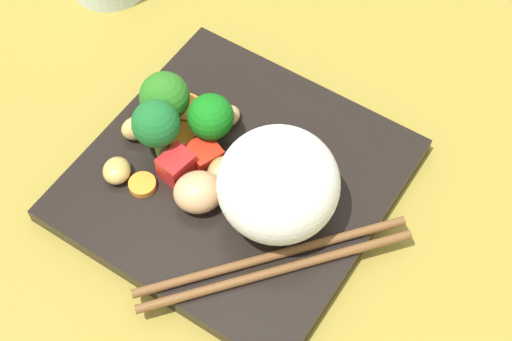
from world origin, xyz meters
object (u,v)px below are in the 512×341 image
square_plate (236,180)px  carrot_slice_1 (180,136)px  rice_mound (278,184)px  chopstick_pair (274,263)px  broccoli_floret_2 (211,118)px

square_plate → carrot_slice_1: (-0.67, -5.89, 1.14)cm
rice_mound → chopstick_pair: 6.02cm
broccoli_floret_2 → chopstick_pair: 13.27cm
square_plate → broccoli_floret_2: 5.54cm
square_plate → chopstick_pair: 8.85cm
broccoli_floret_2 → carrot_slice_1: size_ratio=1.90×
rice_mound → chopstick_pair: bearing=27.7°
rice_mound → broccoli_floret_2: 9.20cm
square_plate → chopstick_pair: bearing=51.3°
rice_mound → carrot_slice_1: bearing=-100.8°
rice_mound → chopstick_pair: (4.15, 2.18, -3.78)cm
broccoli_floret_2 → chopstick_pair: size_ratio=0.28×
square_plate → carrot_slice_1: 6.04cm
square_plate → rice_mound: rice_mound is taller
chopstick_pair → rice_mound: bearing=69.8°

